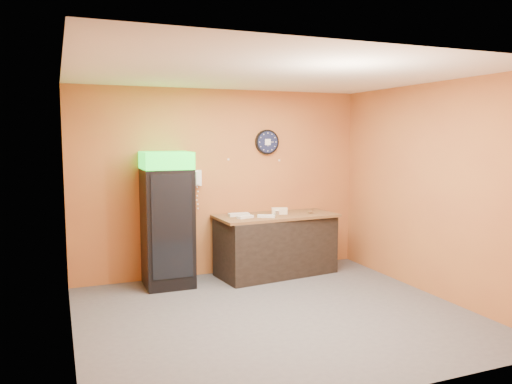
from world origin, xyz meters
TOP-DOWN VIEW (x-y plane):
  - floor at (0.00, 0.00)m, footprint 4.50×4.50m
  - back_wall at (0.00, 2.00)m, footprint 4.50×0.02m
  - left_wall at (-2.25, 0.00)m, footprint 0.02×4.00m
  - right_wall at (2.25, 0.00)m, footprint 0.02×4.00m
  - ceiling at (0.00, 0.00)m, footprint 4.50×4.00m
  - beverage_cooler at (-0.92, 1.61)m, footprint 0.67×0.68m
  - prep_counter at (0.72, 1.61)m, footprint 1.84×0.98m
  - wall_clock at (0.73, 1.97)m, footprint 0.39×0.06m
  - wall_phone at (-0.41, 1.95)m, footprint 0.13×0.11m
  - butcher_paper at (0.72, 1.61)m, footprint 1.86×0.91m
  - sub_roll_stack at (0.79, 1.62)m, footprint 0.25×0.15m
  - wrapped_sandwich_left at (0.18, 1.48)m, footprint 0.27×0.17m
  - wrapped_sandwich_mid at (0.49, 1.42)m, footprint 0.27×0.21m
  - wrapped_sandwich_right at (0.15, 1.69)m, footprint 0.31×0.13m
  - kitchen_tool at (0.73, 1.57)m, footprint 0.06×0.06m

SIDE VIEW (x-z plane):
  - floor at x=0.00m, z-range 0.00..0.00m
  - prep_counter at x=0.72m, z-range 0.00..0.88m
  - butcher_paper at x=0.72m, z-range 0.88..0.92m
  - beverage_cooler at x=-0.92m, z-range -0.02..1.87m
  - wrapped_sandwich_left at x=0.18m, z-range 0.92..0.96m
  - wrapped_sandwich_mid at x=0.49m, z-range 0.92..0.96m
  - wrapped_sandwich_right at x=0.15m, z-range 0.92..0.96m
  - kitchen_tool at x=0.73m, z-range 0.92..0.98m
  - sub_roll_stack at x=0.79m, z-range 0.92..1.02m
  - back_wall at x=0.00m, z-range 0.00..2.80m
  - left_wall at x=-2.25m, z-range 0.00..2.80m
  - right_wall at x=2.25m, z-range 0.00..2.80m
  - wall_phone at x=-0.41m, z-range 1.37..1.60m
  - wall_clock at x=0.73m, z-range 1.82..2.20m
  - ceiling at x=0.00m, z-range 2.79..2.81m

